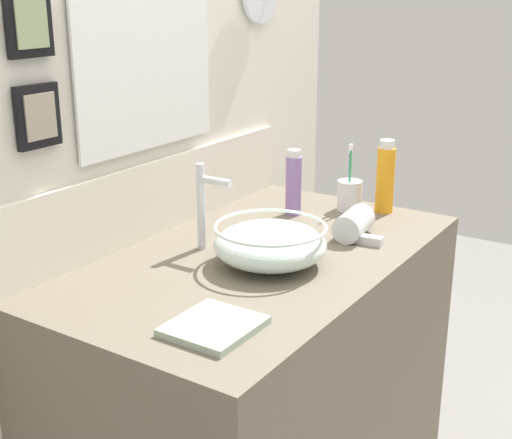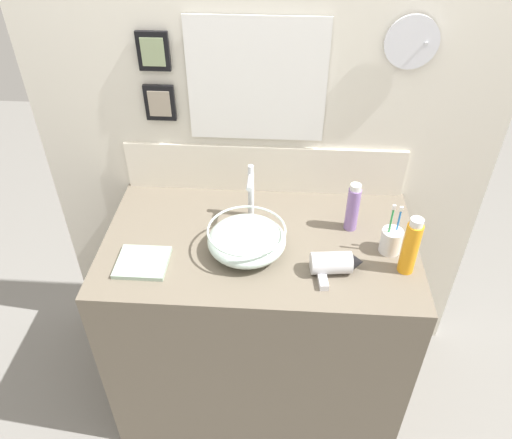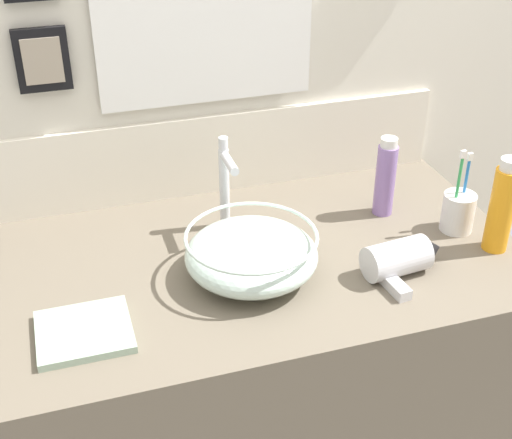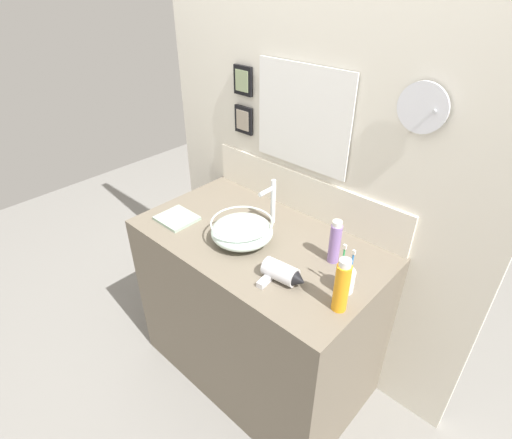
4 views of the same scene
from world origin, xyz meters
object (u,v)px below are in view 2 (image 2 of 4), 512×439
glass_bowl_sink (247,240)px  hair_drier (335,264)px  faucet (251,190)px  spray_bottle (411,247)px  hand_towel (142,262)px  lotion_bottle (353,208)px  toothbrush_cup (391,240)px

glass_bowl_sink → hair_drier: bearing=-15.6°
glass_bowl_sink → faucet: faucet is taller
glass_bowl_sink → spray_bottle: spray_bottle is taller
hair_drier → spray_bottle: spray_bottle is taller
faucet → hand_towel: bearing=-140.9°
hair_drier → hand_towel: 0.68m
hair_drier → spray_bottle: size_ratio=0.84×
glass_bowl_sink → hand_towel: bearing=-165.7°
faucet → spray_bottle: faucet is taller
hand_towel → glass_bowl_sink: bearing=14.3°
faucet → hand_towel: 0.49m
glass_bowl_sink → faucet: 0.22m
spray_bottle → glass_bowl_sink: bearing=173.7°
glass_bowl_sink → lotion_bottle: lotion_bottle is taller
hair_drier → lotion_bottle: size_ratio=0.94×
faucet → spray_bottle: 0.62m
lotion_bottle → spray_bottle: bearing=-52.1°
lotion_bottle → spray_bottle: 0.28m
hand_towel → hair_drier: bearing=0.5°
faucet → hair_drier: 0.44m
glass_bowl_sink → faucet: size_ratio=1.22×
hair_drier → spray_bottle: (0.25, 0.02, 0.07)m
hand_towel → spray_bottle: bearing=1.9°
toothbrush_cup → lotion_bottle: bearing=136.6°
hair_drier → glass_bowl_sink: bearing=164.4°
glass_bowl_sink → faucet: bearing=90.0°
faucet → hair_drier: bearing=-42.9°
hair_drier → spray_bottle: bearing=5.7°
faucet → toothbrush_cup: bearing=-17.9°
spray_bottle → faucet: bearing=154.7°
hair_drier → toothbrush_cup: toothbrush_cup is taller
spray_bottle → hand_towel: bearing=-178.1°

